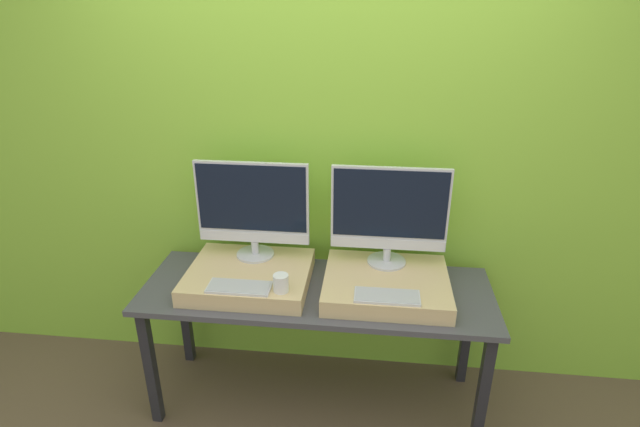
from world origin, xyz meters
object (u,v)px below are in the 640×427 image
object	(u,v)px
monitor_left	(253,207)
monitor_right	(389,213)
mug	(281,283)
keyboard_left	(239,287)
keyboard_right	(387,296)

from	to	relation	value
monitor_left	monitor_right	world-z (taller)	same
mug	monitor_right	xyz separation A→B (m)	(0.50, 0.33, 0.24)
monitor_left	mug	bearing A→B (deg)	-58.64
monitor_left	monitor_right	bearing A→B (deg)	0.00
keyboard_left	keyboard_right	xyz separation A→B (m)	(0.70, 0.00, 0.00)
keyboard_left	mug	xyz separation A→B (m)	(0.20, 0.00, 0.04)
mug	keyboard_left	bearing A→B (deg)	180.00
keyboard_left	mug	size ratio (longest dim) A/B	3.51
monitor_right	keyboard_right	distance (m)	0.43
mug	keyboard_right	bearing A→B (deg)	0.00
mug	monitor_right	bearing A→B (deg)	33.84
monitor_right	keyboard_right	world-z (taller)	monitor_right
monitor_right	keyboard_right	bearing A→B (deg)	-90.00
monitor_left	monitor_right	size ratio (longest dim) A/B	1.00
keyboard_right	monitor_right	bearing A→B (deg)	90.00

